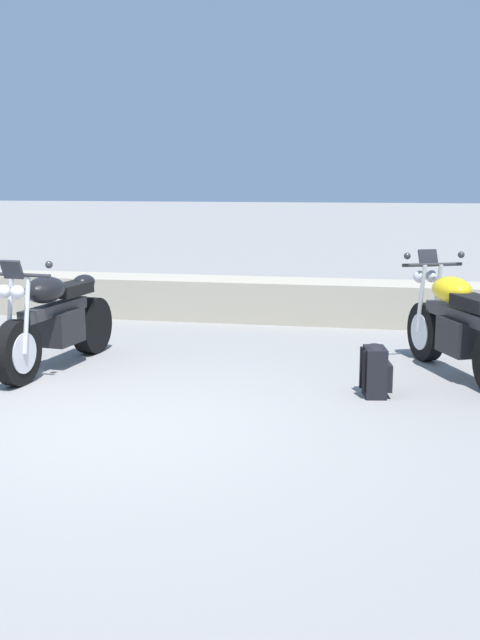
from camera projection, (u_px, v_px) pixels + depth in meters
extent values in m
plane|color=gray|center=(116.00, 425.00, 6.07)|extent=(120.00, 120.00, 0.00)
cube|color=#A89E89|center=(239.00, 299.00, 10.65)|extent=(36.00, 0.80, 0.55)
cylinder|color=black|center=(18.00, 353.00, 7.19)|extent=(0.20, 0.63, 0.62)
cylinder|color=black|center=(92.00, 325.00, 8.54)|extent=(0.24, 0.64, 0.62)
cylinder|color=silver|center=(18.00, 353.00, 7.19)|extent=(0.20, 0.40, 0.38)
cube|color=black|center=(60.00, 327.00, 7.90)|extent=(0.37, 0.51, 0.34)
cube|color=#2D2D30|center=(54.00, 310.00, 7.77)|extent=(0.25, 1.11, 0.12)
ellipsoid|color=black|center=(45.00, 290.00, 7.59)|extent=(0.39, 0.55, 0.26)
cube|color=black|center=(70.00, 289.00, 8.05)|extent=(0.32, 0.58, 0.12)
ellipsoid|color=black|center=(84.00, 282.00, 8.32)|extent=(0.25, 0.30, 0.16)
cylinder|color=#2D2D30|center=(19.00, 275.00, 7.14)|extent=(0.66, 0.10, 0.04)
sphere|color=silver|center=(17.00, 292.00, 7.01)|extent=(0.13, 0.13, 0.13)
sphere|color=silver|center=(4.00, 292.00, 7.05)|extent=(0.13, 0.13, 0.13)
cube|color=#26282D|center=(12.00, 269.00, 7.04)|extent=(0.21, 0.12, 0.18)
cylinder|color=silver|center=(68.00, 324.00, 8.36)|extent=(0.15, 0.39, 0.11)
cylinder|color=silver|center=(27.00, 314.00, 7.14)|extent=(0.06, 0.17, 0.73)
cylinder|color=silver|center=(10.00, 313.00, 7.19)|extent=(0.06, 0.17, 0.73)
sphere|color=#2D2D30|center=(49.00, 265.00, 7.07)|extent=(0.07, 0.07, 0.07)
cylinder|color=black|center=(426.00, 332.00, 8.19)|extent=(0.38, 0.62, 0.62)
cylinder|color=silver|center=(426.00, 332.00, 8.19)|extent=(0.30, 0.42, 0.38)
cube|color=black|center=(462.00, 336.00, 7.44)|extent=(0.49, 0.57, 0.34)
cube|color=#2D2D30|center=(458.00, 314.00, 7.50)|extent=(0.58, 1.06, 0.12)
ellipsoid|color=yellow|center=(452.00, 290.00, 7.60)|extent=(0.52, 0.61, 0.26)
cube|color=black|center=(476.00, 303.00, 7.15)|extent=(0.47, 0.62, 0.12)
cylinder|color=#2D2D30|center=(432.00, 265.00, 7.99)|extent=(0.62, 0.30, 0.04)
sphere|color=silver|center=(419.00, 277.00, 8.13)|extent=(0.13, 0.13, 0.13)
sphere|color=silver|center=(432.00, 276.00, 8.16)|extent=(0.13, 0.13, 0.13)
cube|color=#26282D|center=(428.00, 258.00, 8.07)|extent=(0.22, 0.17, 0.18)
cylinder|color=silver|center=(421.00, 299.00, 8.07)|extent=(0.11, 0.17, 0.73)
cylinder|color=silver|center=(437.00, 298.00, 8.11)|extent=(0.11, 0.17, 0.73)
sphere|color=#2D2D30|center=(407.00, 256.00, 7.87)|extent=(0.07, 0.07, 0.07)
sphere|color=#2D2D30|center=(461.00, 255.00, 7.99)|extent=(0.07, 0.07, 0.07)
cube|color=black|center=(375.00, 372.00, 6.84)|extent=(0.23, 0.33, 0.44)
cube|color=black|center=(388.00, 376.00, 6.85)|extent=(0.09, 0.25, 0.24)
ellipsoid|color=black|center=(375.00, 349.00, 6.80)|extent=(0.22, 0.31, 0.08)
cube|color=black|center=(362.00, 367.00, 6.92)|extent=(0.04, 0.05, 0.37)
cube|color=black|center=(364.00, 372.00, 6.76)|extent=(0.04, 0.05, 0.37)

